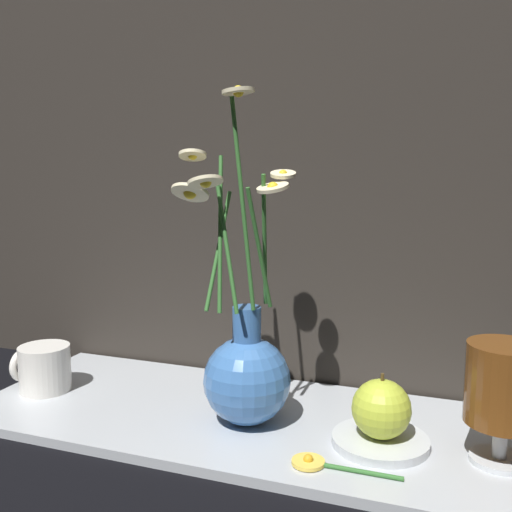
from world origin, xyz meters
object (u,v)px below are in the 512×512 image
vase_with_flowers (246,369)px  yellow_mug (44,368)px  tea_glass (503,388)px  orange_fruit (381,409)px

vase_with_flowers → yellow_mug: (-0.31, 0.00, -0.04)m
yellow_mug → tea_glass: 0.61m
vase_with_flowers → yellow_mug: size_ratio=4.97×
vase_with_flowers → tea_glass: vase_with_flowers is taller
yellow_mug → tea_glass: bearing=-0.2°
vase_with_flowers → orange_fruit: bearing=-1.6°
vase_with_flowers → orange_fruit: size_ratio=5.36×
vase_with_flowers → yellow_mug: bearing=179.7°
orange_fruit → vase_with_flowers: bearing=178.4°
yellow_mug → tea_glass: tea_glass is taller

